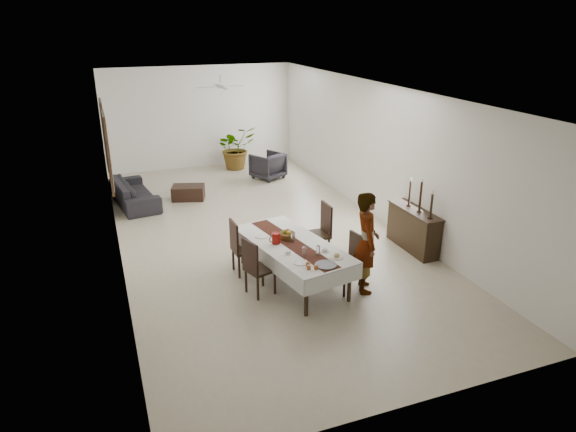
{
  "coord_description": "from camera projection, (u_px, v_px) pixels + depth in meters",
  "views": [
    {
      "loc": [
        -3.15,
        -10.29,
        4.56
      ],
      "look_at": [
        0.05,
        -1.81,
        1.05
      ],
      "focal_mm": 32.0,
      "sensor_mm": 36.0,
      "label": 1
    }
  ],
  "objects": [
    {
      "name": "floor",
      "position": [
        258.0,
        232.0,
        11.66
      ],
      "size": [
        6.0,
        12.0,
        0.0
      ],
      "primitive_type": "cube",
      "color": "beige",
      "rests_on": "ground"
    },
    {
      "name": "ceiling",
      "position": [
        255.0,
        89.0,
        10.51
      ],
      "size": [
        6.0,
        12.0,
        0.02
      ],
      "primitive_type": "cube",
      "color": "white",
      "rests_on": "wall_back"
    },
    {
      "name": "wall_back",
      "position": [
        200.0,
        117.0,
        16.32
      ],
      "size": [
        6.0,
        0.02,
        3.2
      ],
      "primitive_type": "cube",
      "color": "white",
      "rests_on": "floor"
    },
    {
      "name": "wall_front",
      "position": [
        413.0,
        295.0,
        5.85
      ],
      "size": [
        6.0,
        0.02,
        3.2
      ],
      "primitive_type": "cube",
      "color": "white",
      "rests_on": "floor"
    },
    {
      "name": "wall_left",
      "position": [
        111.0,
        179.0,
        10.1
      ],
      "size": [
        0.02,
        12.0,
        3.2
      ],
      "primitive_type": "cube",
      "color": "white",
      "rests_on": "floor"
    },
    {
      "name": "wall_right",
      "position": [
        378.0,
        152.0,
        12.07
      ],
      "size": [
        0.02,
        12.0,
        3.2
      ],
      "primitive_type": "cube",
      "color": "white",
      "rests_on": "floor"
    },
    {
      "name": "dining_table_top",
      "position": [
        292.0,
        245.0,
        9.26
      ],
      "size": [
        1.44,
        2.54,
        0.05
      ],
      "primitive_type": "cube",
      "rotation": [
        0.0,
        0.0,
        0.19
      ],
      "color": "black",
      "rests_on": "table_leg_fl"
    },
    {
      "name": "table_leg_fl",
      "position": [
        306.0,
        297.0,
        8.28
      ],
      "size": [
        0.08,
        0.08,
        0.7
      ],
      "primitive_type": "cylinder",
      "rotation": [
        0.0,
        0.0,
        0.19
      ],
      "color": "black",
      "rests_on": "floor"
    },
    {
      "name": "table_leg_fr",
      "position": [
        349.0,
        283.0,
        8.71
      ],
      "size": [
        0.08,
        0.08,
        0.7
      ],
      "primitive_type": "cylinder",
      "rotation": [
        0.0,
        0.0,
        0.19
      ],
      "color": "black",
      "rests_on": "floor"
    },
    {
      "name": "table_leg_bl",
      "position": [
        242.0,
        247.0,
        10.08
      ],
      "size": [
        0.08,
        0.08,
        0.7
      ],
      "primitive_type": "cylinder",
      "rotation": [
        0.0,
        0.0,
        0.19
      ],
      "color": "black",
      "rests_on": "floor"
    },
    {
      "name": "table_leg_br",
      "position": [
        281.0,
        238.0,
        10.51
      ],
      "size": [
        0.08,
        0.08,
        0.7
      ],
      "primitive_type": "cylinder",
      "rotation": [
        0.0,
        0.0,
        0.19
      ],
      "color": "black",
      "rests_on": "floor"
    },
    {
      "name": "tablecloth_top",
      "position": [
        292.0,
        244.0,
        9.25
      ],
      "size": [
        1.65,
        2.75,
        0.01
      ],
      "primitive_type": "cube",
      "rotation": [
        0.0,
        0.0,
        0.19
      ],
      "color": "white",
      "rests_on": "dining_table_top"
    },
    {
      "name": "tablecloth_drape_left",
      "position": [
        264.0,
        258.0,
        9.02
      ],
      "size": [
        0.5,
        2.53,
        0.3
      ],
      "primitive_type": "cube",
      "rotation": [
        0.0,
        0.0,
        0.19
      ],
      "color": "silver",
      "rests_on": "dining_table_top"
    },
    {
      "name": "tablecloth_drape_right",
      "position": [
        318.0,
        244.0,
        9.59
      ],
      "size": [
        0.5,
        2.53,
        0.3
      ],
      "primitive_type": "cube",
      "rotation": [
        0.0,
        0.0,
        0.19
      ],
      "color": "silver",
      "rests_on": "dining_table_top"
    },
    {
      "name": "tablecloth_drape_near",
      "position": [
        334.0,
        279.0,
        8.29
      ],
      "size": [
        1.16,
        0.23,
        0.3
      ],
      "primitive_type": "cube",
      "rotation": [
        0.0,
        0.0,
        0.19
      ],
      "color": "silver",
      "rests_on": "dining_table_top"
    },
    {
      "name": "tablecloth_drape_far",
      "position": [
        258.0,
        228.0,
        10.32
      ],
      "size": [
        1.16,
        0.23,
        0.3
      ],
      "primitive_type": "cube",
      "rotation": [
        0.0,
        0.0,
        0.19
      ],
      "color": "white",
      "rests_on": "dining_table_top"
    },
    {
      "name": "table_runner",
      "position": [
        292.0,
        243.0,
        9.25
      ],
      "size": [
        0.82,
        2.52,
        0.0
      ],
      "primitive_type": "cube",
      "rotation": [
        0.0,
        0.0,
        0.19
      ],
      "color": "#4F2116",
      "rests_on": "tablecloth_top"
    },
    {
      "name": "red_pitcher",
      "position": [
        276.0,
        238.0,
        9.21
      ],
      "size": [
        0.18,
        0.18,
        0.2
      ],
      "primitive_type": "cylinder",
      "rotation": [
        0.0,
        0.0,
        0.19
      ],
      "color": "maroon",
      "rests_on": "tablecloth_top"
    },
    {
      "name": "pitcher_handle",
      "position": [
        272.0,
        239.0,
        9.17
      ],
      "size": [
        0.12,
        0.04,
        0.12
      ],
      "primitive_type": "torus",
      "rotation": [
        1.57,
        0.0,
        0.19
      ],
      "color": "maroon",
      "rests_on": "red_pitcher"
    },
    {
      "name": "wine_glass_near",
      "position": [
        318.0,
        250.0,
        8.76
      ],
      "size": [
        0.07,
        0.07,
        0.17
      ],
      "primitive_type": "cylinder",
      "color": "white",
      "rests_on": "tablecloth_top"
    },
    {
      "name": "wine_glass_mid",
      "position": [
        304.0,
        251.0,
        8.73
      ],
      "size": [
        0.07,
        0.07,
        0.17
      ],
      "primitive_type": "cylinder",
      "color": "white",
      "rests_on": "tablecloth_top"
    },
    {
      "name": "wine_glass_far",
      "position": [
        293.0,
        237.0,
        9.28
      ],
      "size": [
        0.07,
        0.07,
        0.17
      ],
      "primitive_type": "cylinder",
      "color": "white",
      "rests_on": "tablecloth_top"
    },
    {
      "name": "teacup_right",
      "position": [
        325.0,
        250.0,
        8.91
      ],
      "size": [
        0.09,
        0.09,
        0.06
      ],
      "primitive_type": "cylinder",
      "color": "silver",
      "rests_on": "saucer_right"
    },
    {
      "name": "saucer_right",
      "position": [
        325.0,
        251.0,
        8.92
      ],
      "size": [
        0.15,
        0.15,
        0.01
      ],
      "primitive_type": "cylinder",
      "color": "silver",
      "rests_on": "tablecloth_top"
    },
    {
      "name": "teacup_left",
      "position": [
        288.0,
        252.0,
        8.81
      ],
      "size": [
        0.09,
        0.09,
        0.06
      ],
      "primitive_type": "cylinder",
      "color": "silver",
      "rests_on": "saucer_left"
    },
    {
      "name": "saucer_left",
      "position": [
        288.0,
        254.0,
        8.82
      ],
      "size": [
        0.15,
        0.15,
        0.01
      ],
      "primitive_type": "cylinder",
      "color": "white",
      "rests_on": "tablecloth_top"
    },
    {
      "name": "plate_near_right",
      "position": [
        337.0,
        257.0,
        8.69
      ],
      "size": [
        0.24,
        0.24,
        0.01
      ],
      "primitive_type": "cylinder",
      "color": "silver",
      "rests_on": "tablecloth_top"
    },
    {
      "name": "bread_near_right",
      "position": [
        337.0,
        256.0,
        8.68
      ],
      "size": [
        0.09,
        0.09,
        0.09
      ],
      "primitive_type": "sphere",
      "color": "tan",
      "rests_on": "plate_near_right"
    },
    {
      "name": "plate_near_left",
      "position": [
        301.0,
        262.0,
        8.51
      ],
      "size": [
        0.24,
        0.24,
        0.01
      ],
      "primitive_type": "cylinder",
      "color": "silver",
      "rests_on": "tablecloth_top"
    },
    {
      "name": "plate_far_left",
      "position": [
        262.0,
        236.0,
        9.53
      ],
      "size": [
        0.24,
        0.24,
        0.01
      ],
      "primitive_type": "cylinder",
      "color": "white",
      "rests_on": "tablecloth_top"
    },
    {
      "name": "serving_tray",
      "position": [
        326.0,
        265.0,
        8.41
      ],
      "size": [
        0.36,
        0.36,
        0.02
      ],
      "primitive_type": "cylinder",
      "color": "#3B3A3F",
      "rests_on": "tablecloth_top"
    },
    {
      "name": "jam_jar_a",
      "position": [
        316.0,
        267.0,
        8.27
      ],
      "size": [
        0.06,
        0.06,
        0.07
      ],
      "primitive_type": "cylinder",
      "color": "brown",
      "rests_on": "tablecloth_top"
    },
    {
      "name": "jam_jar_b",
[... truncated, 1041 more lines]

